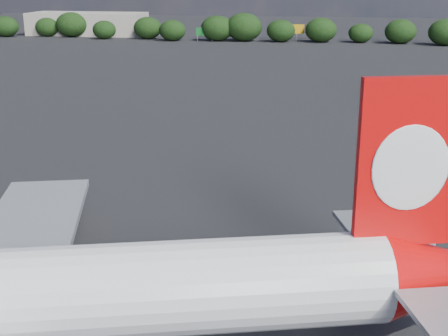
# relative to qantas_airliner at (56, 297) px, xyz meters

# --- Properties ---
(ground) EXTENTS (500.00, 500.00, 0.00)m
(ground) POSITION_rel_qantas_airliner_xyz_m (-9.43, 62.79, -5.01)
(ground) COLOR black
(ground) RESTS_ON ground
(qantas_airliner) EXTENTS (49.58, 47.53, 16.44)m
(qantas_airliner) POSITION_rel_qantas_airliner_xyz_m (0.00, 0.00, 0.00)
(qantas_airliner) COLOR white
(qantas_airliner) RESTS_ON ground
(terminal_building) EXTENTS (42.00, 16.00, 8.00)m
(terminal_building) POSITION_rel_qantas_airliner_xyz_m (-74.43, 194.79, -1.01)
(terminal_building) COLOR #A1988B
(terminal_building) RESTS_ON ground
(highway_sign) EXTENTS (6.00, 0.30, 4.50)m
(highway_sign) POSITION_rel_qantas_airliner_xyz_m (-27.43, 178.79, -1.88)
(highway_sign) COLOR #166E26
(highway_sign) RESTS_ON ground
(billboard_yellow) EXTENTS (5.00, 0.30, 5.50)m
(billboard_yellow) POSITION_rel_qantas_airliner_xyz_m (2.57, 184.79, -1.14)
(billboard_yellow) COLOR gold
(billboard_yellow) RESTS_ON ground
(horizon_treeline) EXTENTS (204.35, 16.66, 9.28)m
(horizon_treeline) POSITION_rel_qantas_airliner_xyz_m (-5.88, 182.51, -1.17)
(horizon_treeline) COLOR black
(horizon_treeline) RESTS_ON ground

